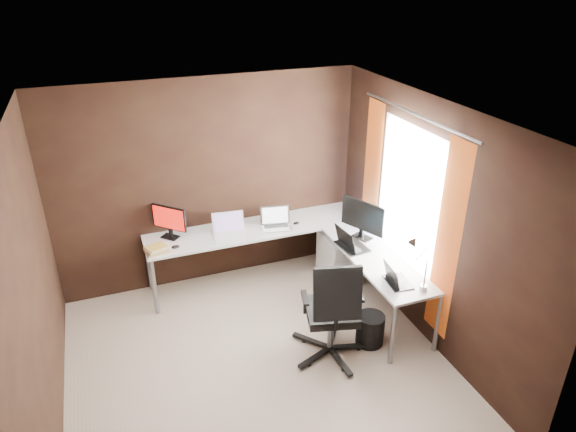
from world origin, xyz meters
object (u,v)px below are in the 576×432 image
at_px(drawer_pedestal, 340,258).
at_px(book_stack, 156,249).
at_px(laptop_silver, 276,223).
at_px(monitor_left, 169,220).
at_px(laptop_black_big, 350,244).
at_px(laptop_white, 229,230).
at_px(laptop_black_small, 396,279).
at_px(monitor_right, 363,218).
at_px(wastebasket, 370,329).
at_px(desk_lamp, 418,259).
at_px(office_chair, 332,328).

height_order(drawer_pedestal, book_stack, book_stack).
distance_m(drawer_pedestal, laptop_silver, 0.92).
relative_size(drawer_pedestal, monitor_left, 1.55).
distance_m(monitor_left, laptop_black_big, 2.07).
xyz_separation_m(monitor_left, book_stack, (-0.21, -0.30, -0.18)).
distance_m(laptop_silver, book_stack, 1.43).
height_order(drawer_pedestal, laptop_white, laptop_white).
bearing_deg(monitor_left, laptop_silver, 36.44).
height_order(laptop_black_big, laptop_black_small, laptop_black_big).
bearing_deg(laptop_white, monitor_right, -18.33).
bearing_deg(wastebasket, monitor_left, 135.49).
distance_m(book_stack, desk_lamp, 2.78).
xyz_separation_m(monitor_right, laptop_black_small, (-0.12, -0.94, -0.22)).
xyz_separation_m(desk_lamp, office_chair, (-0.79, 0.18, -0.73)).
distance_m(laptop_white, laptop_black_big, 1.41).
bearing_deg(monitor_right, desk_lamp, 155.48).
relative_size(monitor_right, laptop_silver, 1.36).
relative_size(laptop_white, laptop_silver, 1.01).
distance_m(monitor_left, desk_lamp, 2.79).
relative_size(monitor_left, laptop_silver, 0.98).
xyz_separation_m(desk_lamp, wastebasket, (-0.33, 0.20, -0.90)).
xyz_separation_m(monitor_right, desk_lamp, (0.00, -1.08, 0.07)).
bearing_deg(wastebasket, office_chair, -177.24).
height_order(monitor_right, book_stack, monitor_right).
distance_m(monitor_right, office_chair, 1.37).
bearing_deg(laptop_black_small, wastebasket, 79.65).
bearing_deg(laptop_silver, laptop_white, -170.76).
relative_size(laptop_silver, desk_lamp, 0.73).
bearing_deg(laptop_white, desk_lamp, -44.40).
xyz_separation_m(book_stack, desk_lamp, (2.26, -1.59, 0.30)).
relative_size(laptop_black_big, laptop_black_small, 1.23).
relative_size(monitor_left, monitor_right, 0.72).
relative_size(laptop_black_big, desk_lamp, 0.74).
bearing_deg(laptop_black_small, office_chair, 92.73).
xyz_separation_m(monitor_left, laptop_black_small, (1.93, -1.75, -0.17)).
height_order(laptop_white, laptop_black_big, laptop_black_big).
bearing_deg(desk_lamp, laptop_silver, 97.05).
bearing_deg(laptop_white, office_chair, -61.86).
relative_size(monitor_left, laptop_black_big, 0.97).
distance_m(monitor_left, laptop_silver, 1.25).
xyz_separation_m(laptop_black_big, book_stack, (-2.03, 0.66, -0.02)).
relative_size(monitor_left, desk_lamp, 0.72).
bearing_deg(book_stack, drawer_pedestal, -4.83).
height_order(laptop_white, desk_lamp, desk_lamp).
height_order(monitor_left, laptop_black_small, monitor_left).
height_order(monitor_right, laptop_silver, monitor_right).
bearing_deg(laptop_black_small, monitor_left, 53.67).
bearing_deg(laptop_black_small, drawer_pedestal, 4.68).
bearing_deg(laptop_black_small, laptop_black_big, 13.48).
bearing_deg(monitor_right, monitor_left, 43.61).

